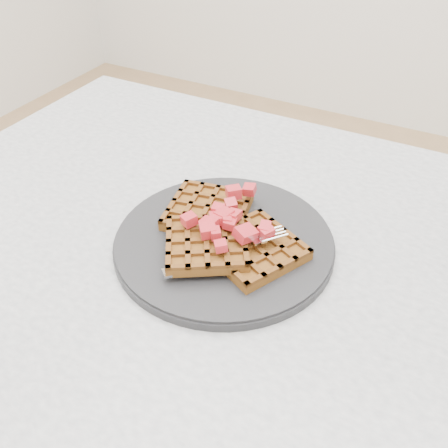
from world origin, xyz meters
The scene contains 5 objects.
table centered at (0.00, 0.00, 0.64)m, with size 1.20×0.80×0.75m.
plate centered at (-0.06, -0.01, 0.76)m, with size 0.31×0.31×0.02m, color black.
waffles centered at (-0.06, -0.01, 0.78)m, with size 0.23×0.21×0.03m.
strawberry_pile centered at (-0.06, -0.01, 0.80)m, with size 0.15×0.15×0.02m, color #A00C17, non-canonical shape.
fork centered at (-0.03, -0.05, 0.77)m, with size 0.02×0.18×0.02m, color silver, non-canonical shape.
Camera 1 is at (0.19, -0.48, 1.21)m, focal length 40.00 mm.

